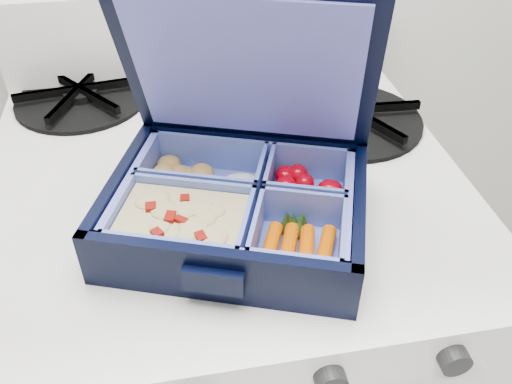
{
  "coord_description": "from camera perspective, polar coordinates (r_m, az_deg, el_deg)",
  "views": [
    {
      "loc": [
        0.15,
        1.21,
        1.17
      ],
      "look_at": [
        0.22,
        1.61,
        0.84
      ],
      "focal_mm": 38.0,
      "sensor_mm": 36.0,
      "label": 1
    }
  ],
  "objects": [
    {
      "name": "burner_grate_rear",
      "position": [
        0.78,
        -18.0,
        9.74
      ],
      "size": [
        0.2,
        0.2,
        0.02
      ],
      "primitive_type": "cylinder",
      "rotation": [
        0.0,
        0.0,
        0.14
      ],
      "color": "black",
      "rests_on": "stove"
    },
    {
      "name": "burner_grate",
      "position": [
        0.71,
        9.8,
        8.23
      ],
      "size": [
        0.2,
        0.2,
        0.03
      ],
      "primitive_type": "cylinder",
      "rotation": [
        0.0,
        0.0,
        -0.06
      ],
      "color": "black",
      "rests_on": "stove"
    },
    {
      "name": "fork",
      "position": [
        0.65,
        -0.77,
        4.71
      ],
      "size": [
        0.16,
        0.14,
        0.01
      ],
      "primitive_type": null,
      "rotation": [
        0.0,
        0.0,
        -0.87
      ],
      "color": "#A8A8A8",
      "rests_on": "stove"
    },
    {
      "name": "bento_box",
      "position": [
        0.52,
        -2.05,
        -1.63
      ],
      "size": [
        0.29,
        0.26,
        0.06
      ],
      "primitive_type": null,
      "rotation": [
        0.0,
        0.0,
        -0.35
      ],
      "color": "black",
      "rests_on": "stove"
    },
    {
      "name": "stove",
      "position": [
        0.92,
        -2.68,
        -17.78
      ],
      "size": [
        0.54,
        0.54,
        0.8
      ],
      "primitive_type": null,
      "color": "silver",
      "rests_on": "floor"
    }
  ]
}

